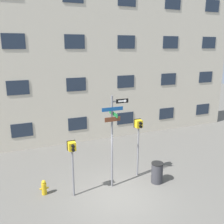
{
  "coord_description": "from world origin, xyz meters",
  "views": [
    {
      "loc": [
        -3.81,
        -8.54,
        6.14
      ],
      "look_at": [
        0.03,
        0.83,
        3.49
      ],
      "focal_mm": 40.0,
      "sensor_mm": 36.0,
      "label": 1
    }
  ],
  "objects_px": {
    "street_sign_pole": "(113,133)",
    "pedestrian_signal_right": "(139,133)",
    "fire_hydrant": "(44,188)",
    "pedestrian_signal_left": "(72,154)",
    "trash_bin": "(157,173)"
  },
  "relations": [
    {
      "from": "fire_hydrant",
      "to": "trash_bin",
      "type": "xyz_separation_m",
      "value": [
        5.0,
        -0.99,
        0.17
      ]
    },
    {
      "from": "street_sign_pole",
      "to": "trash_bin",
      "type": "height_order",
      "value": "street_sign_pole"
    },
    {
      "from": "pedestrian_signal_right",
      "to": "trash_bin",
      "type": "xyz_separation_m",
      "value": [
        0.53,
        -0.93,
        -1.72
      ]
    },
    {
      "from": "street_sign_pole",
      "to": "fire_hydrant",
      "type": "distance_m",
      "value": 3.76
    },
    {
      "from": "pedestrian_signal_right",
      "to": "trash_bin",
      "type": "height_order",
      "value": "pedestrian_signal_right"
    },
    {
      "from": "pedestrian_signal_right",
      "to": "fire_hydrant",
      "type": "height_order",
      "value": "pedestrian_signal_right"
    },
    {
      "from": "street_sign_pole",
      "to": "pedestrian_signal_right",
      "type": "relative_size",
      "value": 1.46
    },
    {
      "from": "pedestrian_signal_right",
      "to": "fire_hydrant",
      "type": "xyz_separation_m",
      "value": [
        -4.47,
        0.06,
        -1.9
      ]
    },
    {
      "from": "street_sign_pole",
      "to": "pedestrian_signal_right",
      "type": "bearing_deg",
      "value": 17.14
    },
    {
      "from": "street_sign_pole",
      "to": "trash_bin",
      "type": "distance_m",
      "value": 2.9
    },
    {
      "from": "street_sign_pole",
      "to": "fire_hydrant",
      "type": "bearing_deg",
      "value": 170.19
    },
    {
      "from": "pedestrian_signal_left",
      "to": "trash_bin",
      "type": "xyz_separation_m",
      "value": [
        3.84,
        -0.4,
        -1.41
      ]
    },
    {
      "from": "street_sign_pole",
      "to": "trash_bin",
      "type": "bearing_deg",
      "value": -13.16
    },
    {
      "from": "fire_hydrant",
      "to": "trash_bin",
      "type": "relative_size",
      "value": 0.67
    },
    {
      "from": "pedestrian_signal_right",
      "to": "trash_bin",
      "type": "distance_m",
      "value": 2.03
    }
  ]
}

